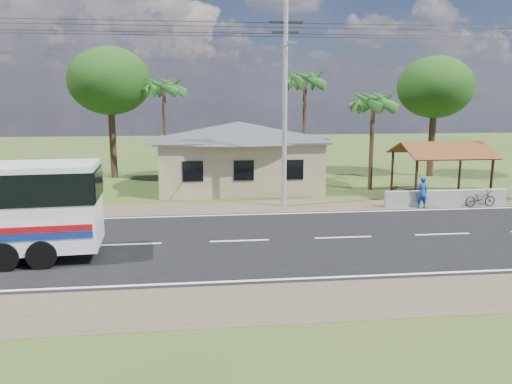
# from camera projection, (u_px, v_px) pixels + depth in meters

# --- Properties ---
(ground) EXTENTS (120.00, 120.00, 0.00)m
(ground) POSITION_uv_depth(u_px,v_px,m) (240.00, 241.00, 21.02)
(ground) COLOR #304719
(ground) RESTS_ON ground
(road) EXTENTS (120.00, 16.00, 0.03)m
(road) POSITION_uv_depth(u_px,v_px,m) (240.00, 241.00, 21.02)
(road) COLOR black
(road) RESTS_ON ground
(house) EXTENTS (12.40, 10.00, 5.00)m
(house) POSITION_uv_depth(u_px,v_px,m) (238.00, 148.00, 33.33)
(house) COLOR tan
(house) RESTS_ON ground
(waiting_shed) EXTENTS (5.20, 4.48, 3.35)m
(waiting_shed) POSITION_uv_depth(u_px,v_px,m) (441.00, 152.00, 30.26)
(waiting_shed) COLOR #341F13
(waiting_shed) RESTS_ON ground
(concrete_barrier) EXTENTS (7.00, 0.30, 0.90)m
(concrete_barrier) POSITION_uv_depth(u_px,v_px,m) (446.00, 198.00, 27.75)
(concrete_barrier) COLOR #9E9E99
(concrete_barrier) RESTS_ON ground
(utility_poles) EXTENTS (32.80, 2.22, 11.00)m
(utility_poles) POSITION_uv_depth(u_px,v_px,m) (279.00, 101.00, 26.57)
(utility_poles) COLOR #9E9E99
(utility_poles) RESTS_ON ground
(palm_near) EXTENTS (2.80, 2.80, 6.70)m
(palm_near) POSITION_uv_depth(u_px,v_px,m) (373.00, 101.00, 31.76)
(palm_near) COLOR #47301E
(palm_near) RESTS_ON ground
(palm_mid) EXTENTS (2.80, 2.80, 8.20)m
(palm_mid) POSITION_uv_depth(u_px,v_px,m) (305.00, 80.00, 35.49)
(palm_mid) COLOR #47301E
(palm_mid) RESTS_ON ground
(palm_far) EXTENTS (2.80, 2.80, 7.70)m
(palm_far) POSITION_uv_depth(u_px,v_px,m) (164.00, 87.00, 34.94)
(palm_far) COLOR #47301E
(palm_far) RESTS_ON ground
(tree_behind_house) EXTENTS (6.00, 6.00, 9.61)m
(tree_behind_house) POSITION_uv_depth(u_px,v_px,m) (110.00, 81.00, 36.37)
(tree_behind_house) COLOR #47301E
(tree_behind_house) RESTS_ON ground
(tree_behind_shed) EXTENTS (5.60, 5.60, 9.02)m
(tree_behind_shed) POSITION_uv_depth(u_px,v_px,m) (435.00, 88.00, 37.18)
(tree_behind_shed) COLOR #47301E
(tree_behind_shed) RESTS_ON ground
(motorcycle) EXTENTS (1.82, 0.72, 0.94)m
(motorcycle) POSITION_uv_depth(u_px,v_px,m) (480.00, 198.00, 27.55)
(motorcycle) COLOR black
(motorcycle) RESTS_ON ground
(person) EXTENTS (0.66, 0.46, 1.75)m
(person) POSITION_uv_depth(u_px,v_px,m) (422.00, 192.00, 27.14)
(person) COLOR navy
(person) RESTS_ON ground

